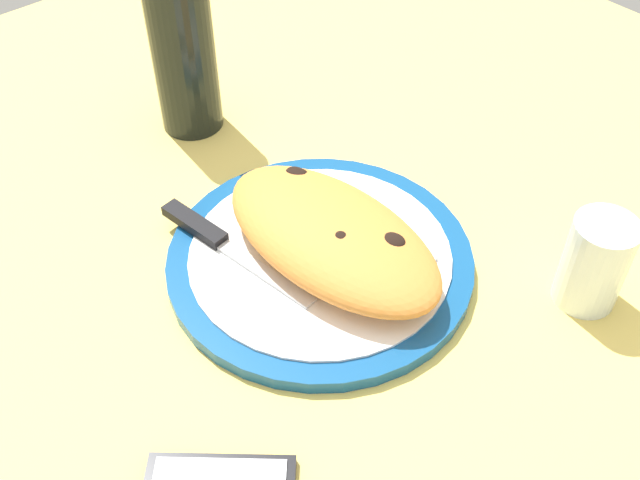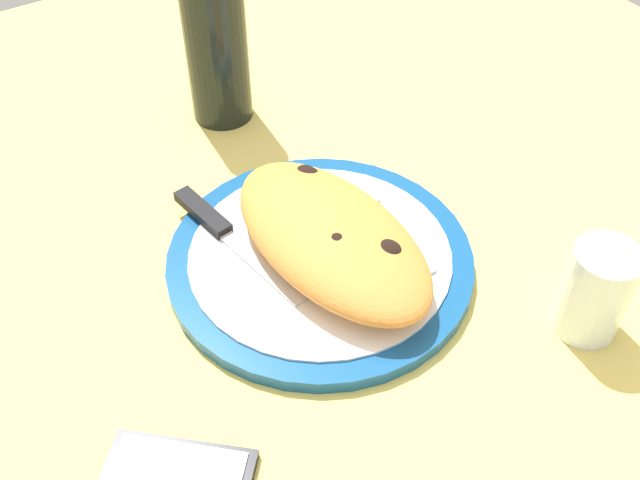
{
  "view_description": "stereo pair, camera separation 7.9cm",
  "coord_description": "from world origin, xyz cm",
  "px_view_note": "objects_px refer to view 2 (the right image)",
  "views": [
    {
      "loc": [
        -41.97,
        36.84,
        59.71
      ],
      "look_at": [
        0.0,
        0.0,
        3.88
      ],
      "focal_mm": 42.3,
      "sensor_mm": 36.0,
      "label": 1
    },
    {
      "loc": [
        -46.74,
        30.56,
        59.71
      ],
      "look_at": [
        0.0,
        0.0,
        3.88
      ],
      "focal_mm": 42.3,
      "sensor_mm": 36.0,
      "label": 2
    }
  ],
  "objects_px": {
    "calzone": "(331,237)",
    "wine_bottle": "(215,34)",
    "water_glass": "(594,296)",
    "knife": "(219,227)",
    "smartphone": "(177,477)",
    "plate": "(320,260)",
    "fork": "(384,216)"
  },
  "relations": [
    {
      "from": "calzone",
      "to": "wine_bottle",
      "type": "bearing_deg",
      "value": -6.58
    },
    {
      "from": "wine_bottle",
      "to": "water_glass",
      "type": "bearing_deg",
      "value": -165.76
    },
    {
      "from": "knife",
      "to": "smartphone",
      "type": "relative_size",
      "value": 1.54
    },
    {
      "from": "plate",
      "to": "smartphone",
      "type": "xyz_separation_m",
      "value": [
        -0.14,
        0.24,
        -0.0
      ]
    },
    {
      "from": "calzone",
      "to": "smartphone",
      "type": "distance_m",
      "value": 0.28
    },
    {
      "from": "smartphone",
      "to": "fork",
      "type": "bearing_deg",
      "value": -65.41
    },
    {
      "from": "plate",
      "to": "water_glass",
      "type": "xyz_separation_m",
      "value": [
        -0.21,
        -0.18,
        0.04
      ]
    },
    {
      "from": "calzone",
      "to": "smartphone",
      "type": "bearing_deg",
      "value": 118.69
    },
    {
      "from": "fork",
      "to": "knife",
      "type": "distance_m",
      "value": 0.18
    },
    {
      "from": "smartphone",
      "to": "water_glass",
      "type": "distance_m",
      "value": 0.42
    },
    {
      "from": "calzone",
      "to": "water_glass",
      "type": "height_order",
      "value": "water_glass"
    },
    {
      "from": "fork",
      "to": "smartphone",
      "type": "relative_size",
      "value": 1.17
    },
    {
      "from": "calzone",
      "to": "smartphone",
      "type": "xyz_separation_m",
      "value": [
        -0.13,
        0.25,
        -0.04
      ]
    },
    {
      "from": "plate",
      "to": "knife",
      "type": "distance_m",
      "value": 0.12
    },
    {
      "from": "knife",
      "to": "smartphone",
      "type": "distance_m",
      "value": 0.29
    },
    {
      "from": "smartphone",
      "to": "knife",
      "type": "bearing_deg",
      "value": -35.14
    },
    {
      "from": "calzone",
      "to": "water_glass",
      "type": "bearing_deg",
      "value": -140.74
    },
    {
      "from": "knife",
      "to": "water_glass",
      "type": "relative_size",
      "value": 2.09
    },
    {
      "from": "plate",
      "to": "wine_bottle",
      "type": "height_order",
      "value": "wine_bottle"
    },
    {
      "from": "knife",
      "to": "smartphone",
      "type": "height_order",
      "value": "knife"
    },
    {
      "from": "wine_bottle",
      "to": "plate",
      "type": "bearing_deg",
      "value": 171.69
    },
    {
      "from": "wine_bottle",
      "to": "knife",
      "type": "bearing_deg",
      "value": 151.2
    },
    {
      "from": "plate",
      "to": "calzone",
      "type": "relative_size",
      "value": 1.17
    },
    {
      "from": "water_glass",
      "to": "plate",
      "type": "bearing_deg",
      "value": 39.52
    },
    {
      "from": "plate",
      "to": "wine_bottle",
      "type": "bearing_deg",
      "value": -8.31
    },
    {
      "from": "water_glass",
      "to": "smartphone",
      "type": "bearing_deg",
      "value": 80.32
    },
    {
      "from": "calzone",
      "to": "water_glass",
      "type": "relative_size",
      "value": 2.74
    },
    {
      "from": "fork",
      "to": "smartphone",
      "type": "bearing_deg",
      "value": 114.59
    },
    {
      "from": "calzone",
      "to": "fork",
      "type": "distance_m",
      "value": 0.09
    },
    {
      "from": "water_glass",
      "to": "calzone",
      "type": "bearing_deg",
      "value": 39.26
    },
    {
      "from": "plate",
      "to": "water_glass",
      "type": "relative_size",
      "value": 3.21
    },
    {
      "from": "fork",
      "to": "wine_bottle",
      "type": "distance_m",
      "value": 0.32
    }
  ]
}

